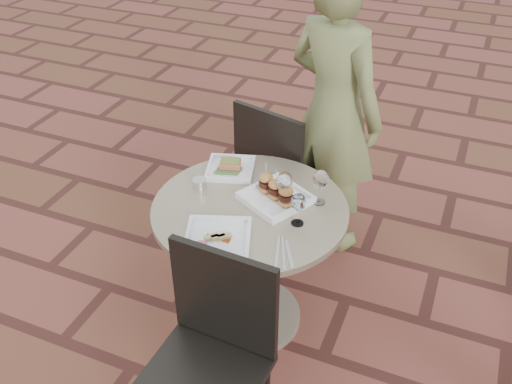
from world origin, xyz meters
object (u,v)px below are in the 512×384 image
at_px(chair_far, 278,165).
at_px(plate_tuna, 218,238).
at_px(diner, 334,112).
at_px(plate_sliders, 276,194).
at_px(cafe_table, 250,248).
at_px(chair_near, 213,344).
at_px(plate_salmon, 230,168).

distance_m(chair_far, plate_tuna, 0.94).
height_order(diner, plate_sliders, diner).
distance_m(cafe_table, chair_far, 0.65).
xyz_separation_m(diner, plate_sliders, (-0.05, -0.74, -0.07)).
relative_size(cafe_table, diner, 0.53).
xyz_separation_m(cafe_table, diner, (0.14, 0.83, 0.36)).
bearing_deg(diner, chair_near, 112.96).
bearing_deg(cafe_table, plate_salmon, 131.11).
bearing_deg(plate_sliders, plate_salmon, 153.56).
xyz_separation_m(plate_salmon, plate_tuna, (0.18, -0.51, -0.00)).
height_order(plate_salmon, plate_tuna, plate_salmon).
relative_size(chair_far, chair_near, 1.00).
distance_m(diner, plate_sliders, 0.75).
distance_m(chair_near, plate_tuna, 0.44).
xyz_separation_m(chair_far, diner, (0.24, 0.19, 0.29)).
bearing_deg(chair_far, plate_tuna, 108.99).
height_order(diner, plate_salmon, diner).
relative_size(diner, plate_salmon, 5.93).
xyz_separation_m(chair_near, plate_salmon, (-0.32, 0.88, 0.20)).
distance_m(diner, plate_tuna, 1.13).
height_order(cafe_table, plate_salmon, plate_salmon).
relative_size(diner, plate_sliders, 4.65).
relative_size(chair_far, plate_tuna, 2.67).
bearing_deg(plate_sliders, plate_tuna, -108.04).
distance_m(chair_near, plate_salmon, 0.96).
relative_size(diner, plate_tuna, 4.83).
relative_size(cafe_table, chair_far, 0.97).
bearing_deg(diner, plate_sliders, 109.90).
bearing_deg(plate_salmon, plate_tuna, -70.89).
height_order(chair_near, plate_salmon, chair_near).
xyz_separation_m(chair_near, diner, (0.02, 1.48, 0.29)).
bearing_deg(plate_salmon, diner, 59.64).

